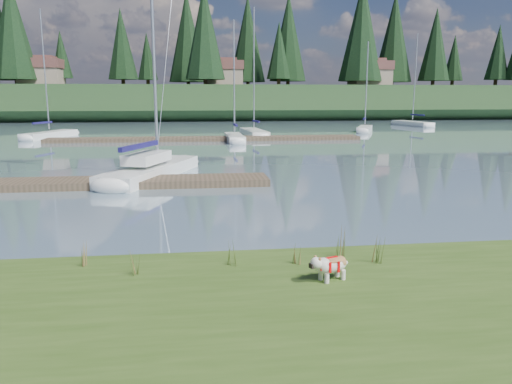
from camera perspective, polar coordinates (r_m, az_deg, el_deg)
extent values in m
plane|color=#7891A3|center=(42.23, -8.41, 5.81)|extent=(200.00, 200.00, 0.00)
cube|color=#38521C|center=(7.07, -13.99, -19.49)|extent=(60.00, 9.00, 0.35)
cube|color=#1E351A|center=(85.07, -7.93, 10.06)|extent=(200.00, 20.00, 5.00)
cylinder|color=silver|center=(9.32, 8.09, -9.73)|extent=(0.09, 0.09, 0.19)
cylinder|color=silver|center=(9.46, 7.41, -9.39)|extent=(0.09, 0.09, 0.19)
cylinder|color=silver|center=(9.53, 9.93, -9.30)|extent=(0.09, 0.09, 0.19)
cylinder|color=silver|center=(9.67, 9.23, -8.98)|extent=(0.09, 0.09, 0.19)
ellipsoid|color=silver|center=(9.43, 8.75, -8.21)|extent=(0.69, 0.51, 0.29)
ellipsoid|color=#A26E3C|center=(9.40, 8.77, -7.67)|extent=(0.51, 0.43, 0.10)
ellipsoid|color=silver|center=(9.19, 6.88, -8.06)|extent=(0.28, 0.29, 0.22)
cube|color=black|center=(9.15, 6.39, -8.38)|extent=(0.10, 0.12, 0.08)
cube|color=white|center=(23.59, -11.82, 2.21)|extent=(4.30, 7.76, 0.70)
ellipsoid|color=white|center=(27.06, -8.41, 3.43)|extent=(2.29, 2.53, 0.70)
cylinder|color=silver|center=(24.13, -11.71, 17.58)|extent=(0.14, 0.14, 11.57)
cube|color=#16124C|center=(22.42, -13.17, 5.14)|extent=(1.41, 3.32, 0.20)
cube|color=white|center=(23.11, -12.35, 3.84)|extent=(2.11, 3.03, 0.45)
cube|color=#4C3D2C|center=(21.90, -19.94, 0.93)|extent=(16.00, 2.00, 0.30)
cube|color=#4C3D2C|center=(42.22, -5.68, 6.08)|extent=(26.00, 2.20, 0.30)
cube|color=white|center=(48.18, -22.51, 5.99)|extent=(3.63, 6.61, 0.70)
ellipsoid|color=white|center=(50.86, -20.39, 6.35)|extent=(1.94, 2.15, 0.70)
cylinder|color=silver|center=(48.10, -23.01, 12.70)|extent=(0.12, 0.12, 10.15)
cube|color=#16124C|center=(47.39, -23.23, 7.30)|extent=(1.08, 2.49, 0.20)
cube|color=white|center=(41.21, -2.46, 6.10)|extent=(1.31, 5.58, 0.70)
ellipsoid|color=white|center=(43.98, -2.80, 6.40)|extent=(1.23, 1.53, 0.70)
cylinder|color=silver|center=(41.09, -2.52, 13.01)|extent=(0.12, 0.12, 8.76)
cube|color=#16124C|center=(40.37, -2.38, 7.68)|extent=(0.22, 2.22, 0.20)
cube|color=white|center=(46.89, -0.23, 6.70)|extent=(2.05, 7.03, 0.70)
ellipsoid|color=white|center=(50.29, -0.99, 6.99)|extent=(1.64, 1.99, 0.70)
cylinder|color=silver|center=(46.82, -0.23, 13.93)|extent=(0.12, 0.12, 10.66)
cube|color=#16124C|center=(45.89, 0.00, 8.08)|extent=(0.39, 2.77, 0.20)
cube|color=white|center=(53.38, 12.31, 6.97)|extent=(3.27, 5.39, 0.70)
ellipsoid|color=white|center=(56.05, 12.53, 7.14)|extent=(1.66, 1.81, 0.70)
cylinder|color=silver|center=(53.28, 12.52, 12.03)|extent=(0.12, 0.12, 8.26)
cube|color=#16124C|center=(52.59, 12.30, 8.20)|extent=(1.04, 2.03, 0.20)
cube|color=white|center=(65.31, 17.44, 7.41)|extent=(2.71, 7.02, 0.70)
ellipsoid|color=white|center=(68.16, 15.80, 7.63)|extent=(1.79, 2.10, 0.70)
cylinder|color=silver|center=(65.25, 17.73, 12.40)|extent=(0.12, 0.12, 10.23)
cube|color=#16124C|center=(64.49, 17.97, 8.39)|extent=(0.66, 2.72, 0.20)
cone|color=#475B23|center=(9.87, -14.13, -7.73)|extent=(0.03, 0.03, 0.52)
cone|color=brown|center=(9.81, -13.52, -8.14)|extent=(0.03, 0.03, 0.42)
cone|color=#475B23|center=(9.88, -13.77, -7.52)|extent=(0.03, 0.03, 0.58)
cone|color=brown|center=(9.85, -13.31, -8.21)|extent=(0.03, 0.03, 0.37)
cone|color=#475B23|center=(9.80, -14.06, -8.02)|extent=(0.03, 0.03, 0.47)
cone|color=#475B23|center=(10.14, -2.91, -6.88)|extent=(0.03, 0.03, 0.53)
cone|color=brown|center=(10.10, -2.25, -7.26)|extent=(0.03, 0.03, 0.42)
cone|color=#475B23|center=(10.17, -2.58, -6.68)|extent=(0.03, 0.03, 0.58)
cone|color=brown|center=(10.15, -2.10, -7.33)|extent=(0.03, 0.03, 0.37)
cone|color=#475B23|center=(10.08, -2.76, -7.16)|extent=(0.03, 0.03, 0.47)
cone|color=#475B23|center=(10.74, 9.22, -5.57)|extent=(0.03, 0.03, 0.68)
cone|color=brown|center=(10.72, 9.89, -5.99)|extent=(0.03, 0.03, 0.54)
cone|color=#475B23|center=(10.77, 9.49, -5.34)|extent=(0.03, 0.03, 0.74)
cone|color=brown|center=(10.78, 9.97, -6.09)|extent=(0.03, 0.03, 0.47)
cone|color=#475B23|center=(10.68, 9.44, -5.86)|extent=(0.03, 0.03, 0.61)
cone|color=#475B23|center=(10.67, -19.19, -6.39)|extent=(0.03, 0.03, 0.59)
cone|color=brown|center=(10.60, -18.67, -6.81)|extent=(0.03, 0.03, 0.48)
cone|color=#475B23|center=(10.68, -18.86, -6.19)|extent=(0.03, 0.03, 0.65)
cone|color=brown|center=(10.64, -18.45, -6.90)|extent=(0.03, 0.03, 0.42)
cone|color=#475B23|center=(10.60, -19.17, -6.67)|extent=(0.03, 0.03, 0.53)
cone|color=#475B23|center=(10.24, 4.47, -6.89)|extent=(0.03, 0.03, 0.47)
cone|color=brown|center=(10.21, 5.16, -7.23)|extent=(0.03, 0.03, 0.38)
cone|color=#475B23|center=(10.27, 4.77, -6.70)|extent=(0.03, 0.03, 0.52)
cone|color=brown|center=(10.26, 5.27, -7.28)|extent=(0.03, 0.03, 0.33)
cone|color=#475B23|center=(10.18, 4.67, -7.14)|extent=(0.03, 0.03, 0.42)
cone|color=#475B23|center=(10.53, 13.48, -6.45)|extent=(0.03, 0.03, 0.54)
cone|color=brown|center=(10.52, 14.16, -6.81)|extent=(0.03, 0.03, 0.43)
cone|color=#475B23|center=(10.57, 13.73, -6.25)|extent=(0.03, 0.03, 0.60)
cone|color=brown|center=(10.58, 14.23, -6.87)|extent=(0.03, 0.03, 0.38)
cone|color=#475B23|center=(10.47, 13.73, -6.72)|extent=(0.03, 0.03, 0.49)
cube|color=#33281C|center=(11.10, -11.37, -8.43)|extent=(60.00, 0.50, 0.14)
cylinder|color=#382619|center=(84.15, -25.66, 11.41)|extent=(0.60, 0.60, 1.80)
cone|color=black|center=(84.70, -26.11, 16.57)|extent=(6.60, 6.60, 15.00)
cylinder|color=#382619|center=(84.78, -14.92, 12.09)|extent=(0.60, 0.60, 1.80)
cone|color=black|center=(85.13, -15.12, 16.03)|extent=(4.84, 4.84, 11.00)
cylinder|color=#382619|center=(78.11, -5.79, 12.53)|extent=(0.60, 0.60, 1.80)
cone|color=black|center=(78.64, -5.90, 17.77)|extent=(6.16, 6.16, 14.00)
cylinder|color=#382619|center=(83.29, 2.61, 12.47)|extent=(0.60, 0.60, 1.80)
cone|color=black|center=(83.57, 2.64, 15.86)|extent=(3.96, 3.96, 9.00)
cylinder|color=#382619|center=(84.56, 11.77, 12.23)|extent=(0.60, 0.60, 1.80)
cone|color=black|center=(85.15, 11.99, 17.69)|extent=(7.04, 7.04, 16.00)
cylinder|color=#382619|center=(92.71, 19.54, 11.71)|extent=(0.60, 0.60, 1.80)
cone|color=black|center=(93.07, 19.80, 15.58)|extent=(5.28, 5.28, 12.00)
cube|color=gray|center=(85.22, -23.31, 11.91)|extent=(6.00, 5.00, 2.80)
cube|color=brown|center=(85.31, -23.42, 13.32)|extent=(6.30, 5.30, 1.40)
cube|color=brown|center=(85.36, -23.46, 13.85)|extent=(4.20, 3.60, 0.70)
cube|color=gray|center=(83.25, -3.78, 12.80)|extent=(6.00, 5.00, 2.80)
cube|color=brown|center=(83.35, -3.80, 14.24)|extent=(6.30, 5.30, 1.40)
cube|color=brown|center=(83.40, -3.80, 14.79)|extent=(4.20, 3.60, 0.70)
cube|color=gray|center=(86.17, 12.85, 12.50)|extent=(6.00, 5.00, 2.80)
cube|color=brown|center=(86.27, 12.91, 13.89)|extent=(6.30, 5.30, 1.40)
cube|color=brown|center=(86.31, 12.93, 14.42)|extent=(4.20, 3.60, 0.70)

